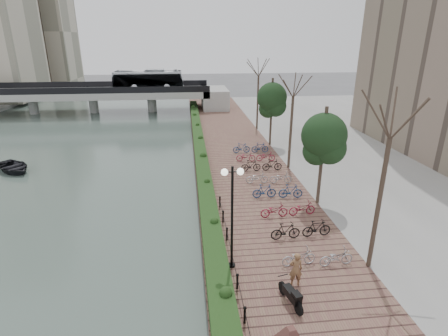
{
  "coord_description": "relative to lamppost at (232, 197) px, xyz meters",
  "views": [
    {
      "loc": [
        -0.53,
        -11.48,
        10.84
      ],
      "look_at": [
        2.03,
        12.35,
        2.0
      ],
      "focal_mm": 28.0,
      "sensor_mm": 36.0,
      "label": 1
    }
  ],
  "objects": [
    {
      "name": "bridge",
      "position": [
        -14.56,
        42.34,
        -0.82
      ],
      "size": [
        36.0,
        10.77,
        6.5
      ],
      "color": "#9F9F9A",
      "rests_on": "ground"
    },
    {
      "name": "promenade",
      "position": [
        2.64,
        14.84,
        -3.94
      ],
      "size": [
        8.0,
        75.0,
        0.5
      ],
      "primitive_type": "cube",
      "color": "brown",
      "rests_on": "ground"
    },
    {
      "name": "street_trees",
      "position": [
        6.64,
        10.03,
        -0.5
      ],
      "size": [
        3.2,
        37.12,
        6.8
      ],
      "color": "#32271D",
      "rests_on": "promenade"
    },
    {
      "name": "chain_fence",
      "position": [
        0.04,
        -0.66,
        -3.34
      ],
      "size": [
        0.1,
        14.1,
        0.7
      ],
      "color": "black",
      "rests_on": "promenade"
    },
    {
      "name": "lamppost",
      "position": [
        0.0,
        0.0,
        0.0
      ],
      "size": [
        1.02,
        0.32,
        5.15
      ],
      "color": "black",
      "rests_on": "promenade"
    },
    {
      "name": "bicycle_parking",
      "position": [
        4.14,
        8.6,
        -3.21
      ],
      "size": [
        2.4,
        19.89,
        1.0
      ],
      "color": "#9FA0A4",
      "rests_on": "promenade"
    },
    {
      "name": "river_water",
      "position": [
        -16.36,
        22.34,
        -4.18
      ],
      "size": [
        30.0,
        130.0,
        0.02
      ],
      "primitive_type": "cube",
      "color": "#465851",
      "rests_on": "ground"
    },
    {
      "name": "motorcycle",
      "position": [
        2.09,
        -2.81,
        -3.2
      ],
      "size": [
        0.86,
        1.64,
        0.98
      ],
      "primitive_type": null,
      "rotation": [
        0.0,
        0.0,
        0.25
      ],
      "color": "black",
      "rests_on": "promenade"
    },
    {
      "name": "pedestrian",
      "position": [
        2.64,
        -1.65,
        -2.86
      ],
      "size": [
        0.63,
        0.44,
        1.64
      ],
      "primitive_type": "imported",
      "rotation": [
        0.0,
        0.0,
        3.06
      ],
      "color": "brown",
      "rests_on": "promenade"
    },
    {
      "name": "hedge",
      "position": [
        -0.76,
        17.34,
        -3.39
      ],
      "size": [
        1.1,
        56.0,
        0.6
      ],
      "primitive_type": "cube",
      "color": "#1C3814",
      "rests_on": "promenade"
    },
    {
      "name": "boat",
      "position": [
        -17.08,
        16.1,
        -3.73
      ],
      "size": [
        5.06,
        5.07,
        0.87
      ],
      "primitive_type": "imported",
      "rotation": [
        0.0,
        0.0,
        0.78
      ],
      "color": "black",
      "rests_on": "river_water"
    },
    {
      "name": "inland_pavement",
      "position": [
        18.64,
        14.84,
        -3.94
      ],
      "size": [
        24.0,
        75.0,
        0.5
      ],
      "primitive_type": "cube",
      "color": "gray",
      "rests_on": "ground"
    },
    {
      "name": "ground",
      "position": [
        -1.36,
        -2.66,
        -4.19
      ],
      "size": [
        220.0,
        220.0,
        0.0
      ],
      "primitive_type": "plane",
      "color": "#59595B",
      "rests_on": "ground"
    }
  ]
}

